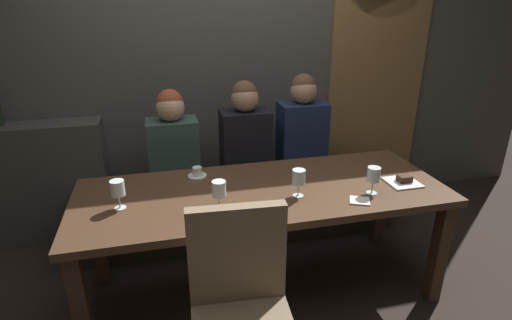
% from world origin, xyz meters
% --- Properties ---
extents(ground, '(9.00, 9.00, 0.00)m').
position_xyz_m(ground, '(0.00, 0.00, 0.00)').
color(ground, black).
extents(back_wall_tiled, '(6.00, 0.12, 3.00)m').
position_xyz_m(back_wall_tiled, '(0.00, 1.22, 1.50)').
color(back_wall_tiled, '#4C4944').
rests_on(back_wall_tiled, ground).
extents(arched_door, '(0.90, 0.05, 2.55)m').
position_xyz_m(arched_door, '(1.35, 1.15, 1.36)').
color(arched_door, olive).
rests_on(arched_door, ground).
extents(back_counter, '(1.10, 0.28, 0.95)m').
position_xyz_m(back_counter, '(-1.55, 1.04, 0.47)').
color(back_counter, '#413E3A').
rests_on(back_counter, ground).
extents(dining_table, '(2.20, 0.84, 0.74)m').
position_xyz_m(dining_table, '(0.00, 0.00, 0.65)').
color(dining_table, '#412B1C').
rests_on(dining_table, ground).
extents(banquette_bench, '(2.50, 0.44, 0.45)m').
position_xyz_m(banquette_bench, '(0.00, 0.70, 0.23)').
color(banquette_bench, '#312A23').
rests_on(banquette_bench, ground).
extents(chair_near_side, '(0.47, 0.47, 0.98)m').
position_xyz_m(chair_near_side, '(-0.29, -0.72, 0.56)').
color(chair_near_side, '#4C3321').
rests_on(chair_near_side, ground).
extents(diner_redhead, '(0.36, 0.24, 0.77)m').
position_xyz_m(diner_redhead, '(-0.48, 0.72, 0.81)').
color(diner_redhead, '#2D473D').
rests_on(diner_redhead, banquette_bench).
extents(diner_bearded, '(0.36, 0.24, 0.81)m').
position_xyz_m(diner_bearded, '(0.05, 0.69, 0.83)').
color(diner_bearded, black).
rests_on(diner_bearded, banquette_bench).
extents(diner_far_end, '(0.36, 0.24, 0.84)m').
position_xyz_m(diner_far_end, '(0.51, 0.72, 0.85)').
color(diner_far_end, '#192342').
rests_on(diner_far_end, banquette_bench).
extents(wine_glass_far_left, '(0.08, 0.08, 0.16)m').
position_xyz_m(wine_glass_far_left, '(-0.29, -0.18, 0.86)').
color(wine_glass_far_left, silver).
rests_on(wine_glass_far_left, dining_table).
extents(wine_glass_center_back, '(0.08, 0.08, 0.16)m').
position_xyz_m(wine_glass_center_back, '(-0.81, -0.04, 0.85)').
color(wine_glass_center_back, silver).
rests_on(wine_glass_center_back, dining_table).
extents(wine_glass_center_front, '(0.08, 0.08, 0.16)m').
position_xyz_m(wine_glass_center_front, '(0.18, -0.14, 0.85)').
color(wine_glass_center_front, silver).
rests_on(wine_glass_center_front, dining_table).
extents(wine_glass_far_right, '(0.08, 0.08, 0.16)m').
position_xyz_m(wine_glass_far_right, '(0.61, -0.21, 0.86)').
color(wine_glass_far_right, silver).
rests_on(wine_glass_far_right, dining_table).
extents(espresso_cup, '(0.12, 0.12, 0.06)m').
position_xyz_m(espresso_cup, '(-0.36, 0.28, 0.77)').
color(espresso_cup, white).
rests_on(espresso_cup, dining_table).
extents(dessert_plate, '(0.19, 0.19, 0.05)m').
position_xyz_m(dessert_plate, '(0.87, -0.13, 0.75)').
color(dessert_plate, white).
rests_on(dessert_plate, dining_table).
extents(folded_napkin, '(0.14, 0.14, 0.01)m').
position_xyz_m(folded_napkin, '(0.49, -0.28, 0.74)').
color(folded_napkin, silver).
rests_on(folded_napkin, dining_table).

